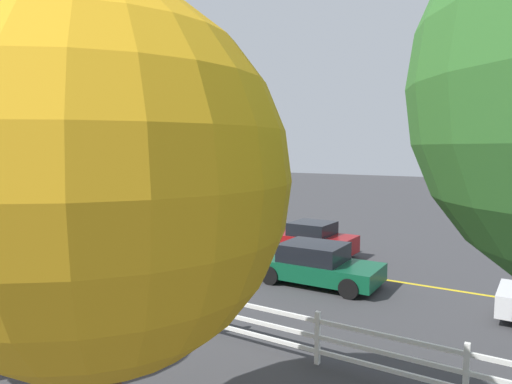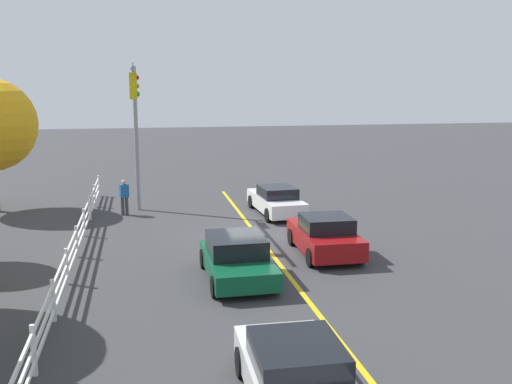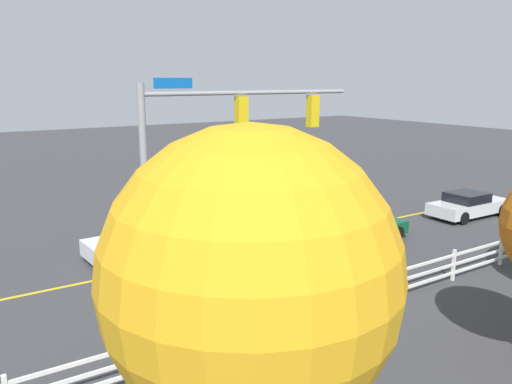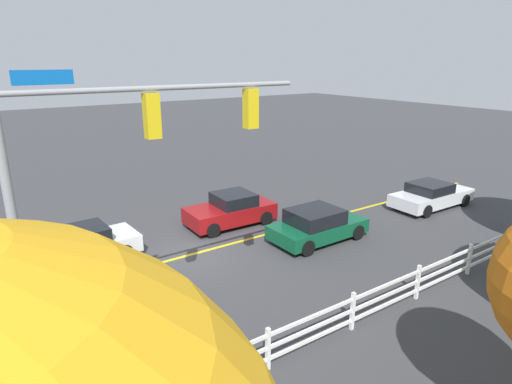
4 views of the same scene
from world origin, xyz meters
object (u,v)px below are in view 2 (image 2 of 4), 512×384
Objects in this scene: car_2 at (276,201)px; pedestrian at (124,196)px; car_3 at (325,236)px; car_1 at (299,380)px; car_0 at (237,258)px.

pedestrian is (1.19, 7.07, 0.28)m from car_2.
car_3 is 10.78m from pedestrian.
car_3 is at bearing 178.52° from car_2.
car_3 is (9.65, -3.66, 0.06)m from car_1.
car_1 is 17.96m from pedestrian.
car_2 is at bearing 158.53° from car_0.
car_3 reaches higher than car_2.
pedestrian is at bearing 43.72° from car_3.
car_1 is 1.15× the size of car_3.
car_0 is at bearing 1.70° from pedestrian.
car_3 is (-6.75, -0.21, 0.04)m from car_2.
car_2 is at bearing 2.97° from car_3.
car_3 is at bearing 23.76° from pedestrian.
pedestrian reaches higher than car_0.
car_3 is (2.01, -3.57, 0.02)m from car_0.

